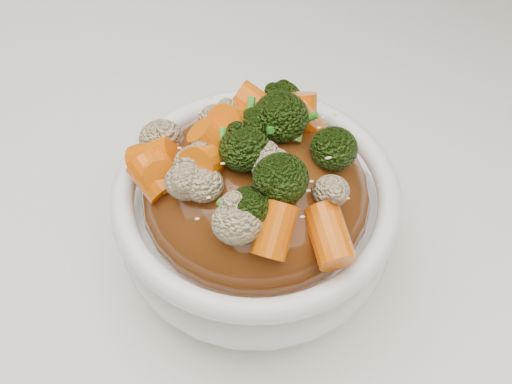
{
  "coord_description": "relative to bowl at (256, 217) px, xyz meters",
  "views": [
    {
      "loc": [
        -0.01,
        -0.21,
        1.13
      ],
      "look_at": [
        0.02,
        0.03,
        0.82
      ],
      "focal_mm": 42.0,
      "sensor_mm": 36.0,
      "label": 1
    }
  ],
  "objects": [
    {
      "name": "scallions",
      "position": [
        0.0,
        -0.0,
        0.08
      ],
      "size": [
        0.13,
        0.13,
        0.02
      ],
      "primitive_type": null,
      "rotation": [
        0.0,
        0.0,
        -0.18
      ],
      "color": "#2C821E",
      "rests_on": "sauce_base"
    },
    {
      "name": "sesame_seeds",
      "position": [
        0.0,
        -0.0,
        0.08
      ],
      "size": [
        0.16,
        0.16,
        0.01
      ],
      "primitive_type": null,
      "rotation": [
        0.0,
        0.0,
        -0.18
      ],
      "color": "beige",
      "rests_on": "sauce_base"
    },
    {
      "name": "broccoli",
      "position": [
        0.0,
        -0.0,
        0.08
      ],
      "size": [
        0.18,
        0.18,
        0.04
      ],
      "primitive_type": null,
      "rotation": [
        0.0,
        0.0,
        -0.18
      ],
      "color": "black",
      "rests_on": "sauce_base"
    },
    {
      "name": "carrots",
      "position": [
        0.0,
        -0.0,
        0.08
      ],
      "size": [
        0.18,
        0.18,
        0.04
      ],
      "primitive_type": null,
      "rotation": [
        0.0,
        0.0,
        -0.18
      ],
      "color": "orange",
      "rests_on": "sauce_base"
    },
    {
      "name": "cauliflower",
      "position": [
        0.0,
        -0.0,
        0.08
      ],
      "size": [
        0.18,
        0.18,
        0.03
      ],
      "primitive_type": null,
      "rotation": [
        0.0,
        0.0,
        -0.18
      ],
      "color": "#CAB68A",
      "rests_on": "sauce_base"
    },
    {
      "name": "sauce_base",
      "position": [
        0.0,
        -0.0,
        0.03
      ],
      "size": [
        0.18,
        0.18,
        0.08
      ],
      "primitive_type": "ellipsoid",
      "rotation": [
        0.0,
        0.0,
        -0.18
      ],
      "color": "#5A2C0F",
      "rests_on": "bowl"
    },
    {
      "name": "tablecloth",
      "position": [
        -0.02,
        -0.03,
        -0.06
      ],
      "size": [
        1.2,
        0.8,
        0.04
      ],
      "primitive_type": "cube",
      "color": "white",
      "rests_on": "dining_table"
    },
    {
      "name": "bowl",
      "position": [
        0.0,
        0.0,
        0.0
      ],
      "size": [
        0.22,
        0.22,
        0.08
      ],
      "primitive_type": null,
      "rotation": [
        0.0,
        0.0,
        -0.18
      ],
      "color": "white",
      "rests_on": "tablecloth"
    }
  ]
}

